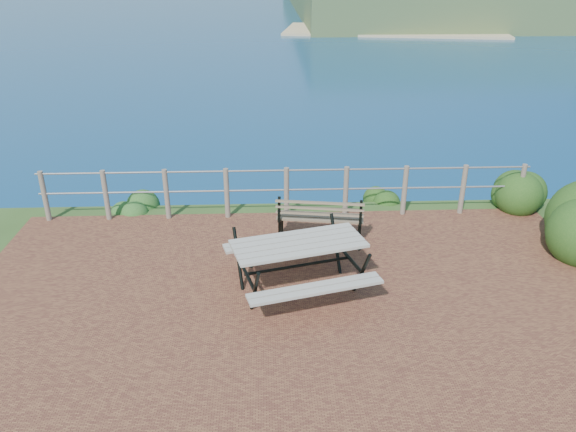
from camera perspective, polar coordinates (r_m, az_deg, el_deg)
name	(u,v)px	position (r m, az deg, el deg)	size (l,w,h in m)	color
ground	(296,316)	(8.14, 0.80, -10.15)	(10.00, 7.00, 0.12)	brown
safety_railing	(287,190)	(10.81, -0.15, 2.69)	(9.40, 0.10, 1.00)	#6B5B4C
picnic_table	(298,261)	(8.43, 1.06, -4.59)	(2.09, 1.64, 0.82)	#A19D90
park_bench	(320,210)	(9.95, 3.30, 0.57)	(1.57, 0.62, 0.86)	brown
shrub_right_edge	(515,211)	(12.16, 22.05, 0.45)	(1.04, 1.04, 1.49)	#184414
shrub_lip_west	(131,208)	(11.84, -15.67, 0.77)	(0.74, 0.74, 0.48)	#28541F
shrub_lip_east	(384,197)	(12.12, 9.76, 1.93)	(0.70, 0.70, 0.41)	#184414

